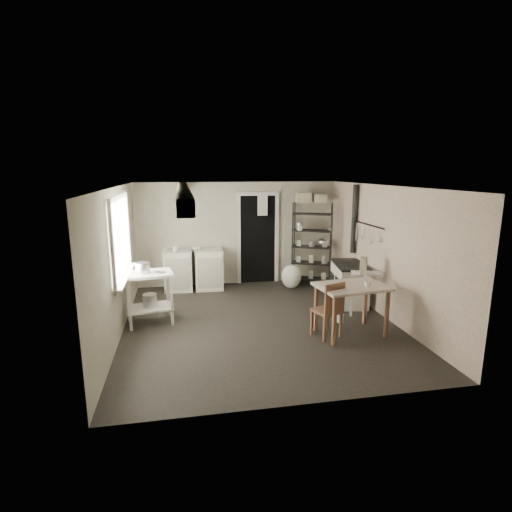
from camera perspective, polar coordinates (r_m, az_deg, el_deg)
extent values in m
plane|color=black|center=(6.94, 0.46, -9.44)|extent=(5.00, 5.00, 0.00)
plane|color=white|center=(6.45, 0.50, 9.91)|extent=(5.00, 5.00, 0.00)
cube|color=#BAB29E|center=(9.03, -2.58, 3.22)|extent=(4.50, 0.02, 2.30)
cube|color=#BAB29E|center=(4.26, 7.00, -7.19)|extent=(4.50, 0.02, 2.30)
cube|color=#BAB29E|center=(6.56, -19.19, -0.88)|extent=(0.02, 5.00, 2.30)
cube|color=#BAB29E|center=(7.36, 17.93, 0.58)|extent=(0.02, 5.00, 2.30)
cylinder|color=silver|center=(6.86, -15.87, -1.92)|extent=(0.27, 0.27, 0.26)
cylinder|color=silver|center=(6.82, -13.53, -2.65)|extent=(0.25, 0.25, 0.11)
cylinder|color=silver|center=(7.02, -14.91, -6.26)|extent=(0.27, 0.27, 0.25)
imported|color=silver|center=(8.65, -8.62, 1.37)|extent=(0.31, 0.31, 0.07)
imported|color=silver|center=(8.55, -11.52, 1.25)|extent=(0.16, 0.16, 0.10)
imported|color=silver|center=(8.88, 6.26, 4.40)|extent=(0.09, 0.09, 0.18)
cube|color=beige|center=(8.91, 6.78, 8.59)|extent=(0.34, 0.30, 0.22)
cube|color=beige|center=(9.01, 9.06, 8.44)|extent=(0.33, 0.31, 0.18)
cube|color=beige|center=(7.10, 15.11, -0.83)|extent=(0.18, 0.21, 0.28)
imported|color=silver|center=(6.38, 15.59, -4.20)|extent=(0.13, 0.13, 0.09)
ellipsoid|color=silver|center=(8.82, 5.08, -3.08)|extent=(0.50, 0.44, 0.53)
cylinder|color=silver|center=(7.06, 11.94, -8.67)|extent=(0.15, 0.15, 0.14)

